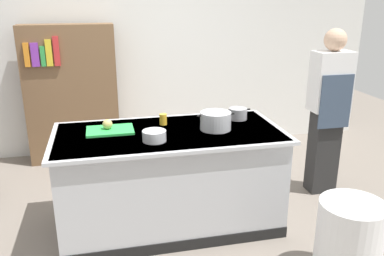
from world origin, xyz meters
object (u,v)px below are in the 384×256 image
Objects in this scene: onion at (107,124)px; juice_cup at (163,119)px; sauce_pan at (238,114)px; bookshelf at (72,95)px; stock_pot at (216,121)px; trash_bin at (349,241)px; person_chef at (328,109)px; mixing_bowl at (154,136)px.

onion reaches higher than juice_cup.
bookshelf is at bearing 135.47° from sauce_pan.
sauce_pan is at bearing 3.95° from onion.
trash_bin is (0.74, -1.00, -0.67)m from stock_pot.
juice_cup is 1.72m from person_chef.
stock_pot reaches higher than juice_cup.
onion is 0.36× the size of sauce_pan.
mixing_bowl is at bearing -153.75° from sauce_pan.
person_chef is at bearing 4.35° from onion.
stock_pot is 2.25m from bookshelf.
sauce_pan is 1.01m from person_chef.
juice_cup is 1.82m from trash_bin.
mixing_bowl is at bearing -43.22° from onion.
stock_pot is 1.41× the size of sauce_pan.
onion is 1.71m from bookshelf.
person_chef is (0.55, 1.33, 0.61)m from trash_bin.
stock_pot is 0.59m from mixing_bowl.
stock_pot is at bearing 17.33° from mixing_bowl.
juice_cup is at bearing 8.67° from onion.
bookshelf is at bearing 110.59° from mixing_bowl.
sauce_pan is at bearing 26.25° from mixing_bowl.
sauce_pan is 1.23× the size of mixing_bowl.
stock_pot is at bearing -54.21° from bookshelf.
juice_cup reaches higher than mixing_bowl.
onion is at bearing 136.78° from mixing_bowl.
stock_pot is 0.55× the size of trash_bin.
juice_cup is at bearing 133.28° from trash_bin.
person_chef is at bearing 14.34° from stock_pot.
mixing_bowl is 0.44m from juice_cup.
juice_cup is at bearing 96.68° from person_chef.
juice_cup is at bearing -60.75° from bookshelf.
onion is at bearing -176.05° from sauce_pan.
sauce_pan is 0.72m from juice_cup.
mixing_bowl is 1.93× the size of juice_cup.
trash_bin is at bearing 161.09° from person_chef.
sauce_pan is at bearing 40.22° from stock_pot.
onion reaches higher than trash_bin.
juice_cup is at bearing -179.37° from sauce_pan.
onion is 0.44× the size of mixing_bowl.
trash_bin is 3.54m from bookshelf.
onion is 1.22m from sauce_pan.
onion is 0.50m from juice_cup.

